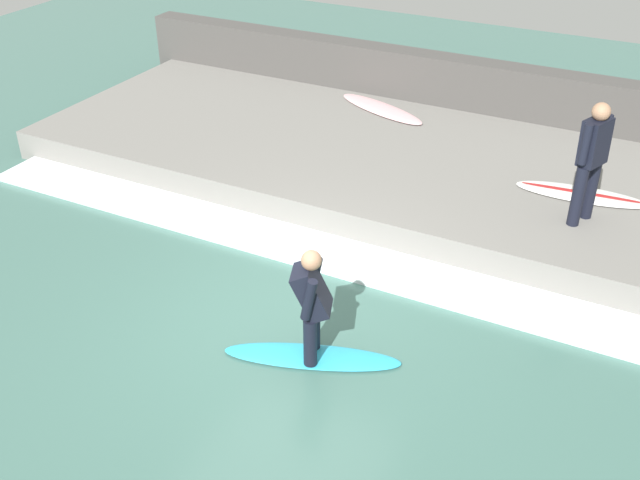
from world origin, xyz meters
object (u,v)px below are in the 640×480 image
Objects in this scene: surfer_riding at (312,300)px; surfer_waiting_near at (592,157)px; surfboard_riding at (312,357)px; surfboard_spare at (381,109)px; surfboard_waiting_near at (581,194)px.

surfer_riding is 0.82× the size of surfer_waiting_near.
surfer_waiting_near reaches higher than surfboard_riding.
surfboard_riding is 6.44m from surfboard_spare.
surfboard_riding is 4.92m from surfboard_waiting_near.
surfer_riding is 0.69× the size of surfboard_spare.
surfer_waiting_near is (3.70, -2.19, 1.43)m from surfboard_riding.
surfer_riding is 0.73× the size of surfboard_waiting_near.
surfboard_spare is (6.17, 1.79, 0.50)m from surfboard_riding.
surfboard_riding is 4.53m from surfer_waiting_near.
surfer_riding is 6.43m from surfboard_spare.
surfer_riding is (0.00, 0.00, 0.80)m from surfboard_riding.
surfer_riding is at bearing 149.34° from surfer_waiting_near.
surfboard_riding is 1.03× the size of surfboard_spare.
surfboard_waiting_near is 0.94× the size of surfboard_spare.
surfboard_riding is 1.21× the size of surfer_waiting_near.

